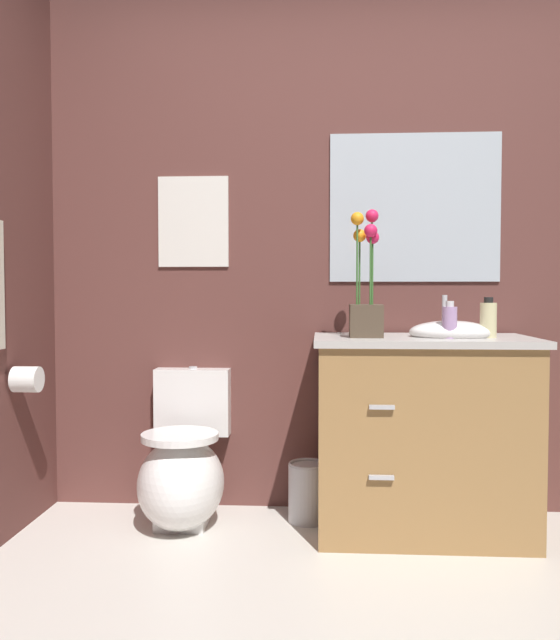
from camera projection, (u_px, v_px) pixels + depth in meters
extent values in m
cube|color=brown|center=(403.00, 250.00, 3.16)|extent=(4.69, 0.05, 2.50)
ellipsoid|color=white|center=(181.00, 483.00, 2.92)|extent=(0.38, 0.48, 0.40)
cube|color=white|center=(184.00, 504.00, 2.98)|extent=(0.22, 0.26, 0.18)
cube|color=white|center=(193.00, 401.00, 3.19)|extent=(0.36, 0.13, 0.32)
cylinder|color=white|center=(180.00, 437.00, 2.89)|extent=(0.34, 0.34, 0.03)
cylinder|color=#B7B7BC|center=(193.00, 369.00, 3.19)|extent=(0.04, 0.04, 0.02)
cube|color=#9E7242|center=(422.00, 438.00, 2.87)|extent=(0.90, 0.52, 0.83)
cube|color=#BCB7B2|center=(423.00, 340.00, 2.85)|extent=(0.94, 0.56, 0.03)
ellipsoid|color=white|center=(451.00, 332.00, 2.84)|extent=(0.36, 0.26, 0.10)
cylinder|color=#B7B7BC|center=(444.00, 315.00, 3.00)|extent=(0.02, 0.02, 0.18)
cube|color=#B7B7BC|center=(382.00, 407.00, 2.60)|extent=(0.10, 0.02, 0.02)
cube|color=#B7B7BC|center=(381.00, 477.00, 2.61)|extent=(0.10, 0.02, 0.02)
cube|color=#4C3D2D|center=(366.00, 321.00, 2.82)|extent=(0.14, 0.14, 0.14)
cylinder|color=#386B2D|center=(372.00, 271.00, 2.81)|extent=(0.01, 0.01, 0.29)
sphere|color=#E01E51|center=(373.00, 237.00, 2.81)|extent=(0.06, 0.06, 0.06)
cylinder|color=#386B2D|center=(372.00, 260.00, 2.84)|extent=(0.01, 0.01, 0.38)
sphere|color=#E01E51|center=(372.00, 216.00, 2.83)|extent=(0.06, 0.06, 0.06)
cylinder|color=#386B2D|center=(359.00, 270.00, 2.84)|extent=(0.01, 0.01, 0.30)
sphere|color=orange|center=(360.00, 236.00, 2.83)|extent=(0.06, 0.06, 0.06)
cylinder|color=#386B2D|center=(357.00, 262.00, 2.80)|extent=(0.01, 0.01, 0.36)
sphere|color=orange|center=(357.00, 219.00, 2.79)|extent=(0.06, 0.06, 0.06)
cylinder|color=#386B2D|center=(371.00, 268.00, 2.78)|extent=(0.01, 0.01, 0.31)
sphere|color=#E01E51|center=(371.00, 231.00, 2.77)|extent=(0.06, 0.06, 0.06)
cylinder|color=#B28CBF|center=(450.00, 323.00, 2.75)|extent=(0.06, 0.06, 0.13)
cylinder|color=silver|center=(450.00, 304.00, 2.74)|extent=(0.03, 0.03, 0.02)
cylinder|color=beige|center=(488.00, 320.00, 2.79)|extent=(0.07, 0.07, 0.15)
cylinder|color=black|center=(489.00, 300.00, 2.79)|extent=(0.04, 0.04, 0.02)
cylinder|color=#B7B7BC|center=(308.00, 493.00, 3.01)|extent=(0.18, 0.18, 0.26)
torus|color=#B7B7BC|center=(308.00, 464.00, 3.01)|extent=(0.18, 0.18, 0.01)
cube|color=silver|center=(193.00, 222.00, 3.19)|extent=(0.34, 0.01, 0.44)
cube|color=#B2BCC6|center=(415.00, 208.00, 3.12)|extent=(0.80, 0.01, 0.70)
cylinder|color=white|center=(27.00, 379.00, 2.79)|extent=(0.11, 0.11, 0.11)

